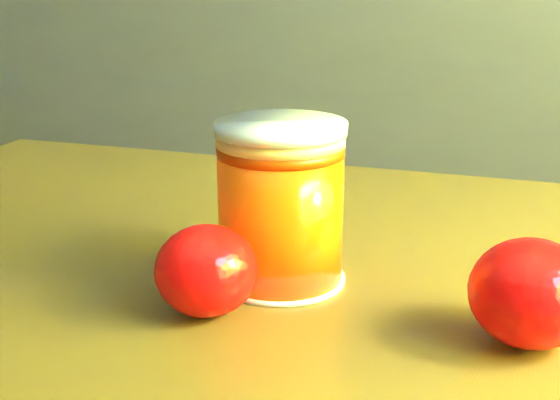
% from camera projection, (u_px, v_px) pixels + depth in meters
% --- Properties ---
extents(kitchen_counter, '(3.15, 0.60, 0.90)m').
position_uv_depth(kitchen_counter, '(165.00, 158.00, 1.99)').
color(kitchen_counter, '#444549').
rests_on(kitchen_counter, ground).
extents(juice_glass, '(0.08, 0.08, 0.11)m').
position_uv_depth(juice_glass, '(281.00, 205.00, 0.50)').
color(juice_glass, '#DF4604').
rests_on(juice_glass, table).
extents(orange_front, '(0.08, 0.08, 0.05)m').
position_uv_depth(orange_front, '(206.00, 270.00, 0.46)').
color(orange_front, '#FF0C05').
rests_on(orange_front, table).
extents(orange_back, '(0.07, 0.07, 0.06)m').
position_uv_depth(orange_back, '(531.00, 293.00, 0.43)').
color(orange_back, '#FF0C05').
rests_on(orange_back, table).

